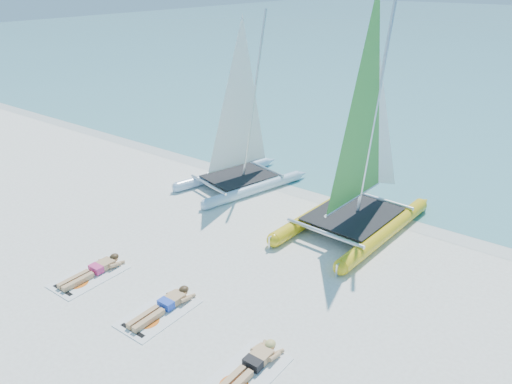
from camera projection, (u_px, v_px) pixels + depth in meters
ground at (231, 269)px, 12.89m from camera, size 140.00×140.00×0.00m
wet_sand_strip at (335, 198)px, 16.90m from camera, size 140.00×1.40×0.01m
catamaran_blue at (240, 136)px, 17.20m from camera, size 3.20×4.90×6.15m
catamaran_yellow at (368, 150)px, 14.42m from camera, size 2.88×5.85×7.37m
towel_a at (89, 277)px, 12.56m from camera, size 1.00×1.85×0.02m
sunbather_a at (95, 270)px, 12.66m from camera, size 0.37×1.73×0.26m
towel_b at (159, 313)px, 11.22m from camera, size 1.00×1.85×0.02m
sunbather_b at (165, 305)px, 11.32m from camera, size 0.37×1.73×0.26m
towel_c at (245, 375)px, 9.51m from camera, size 1.00×1.85×0.02m
sunbather_c at (252, 365)px, 9.60m from camera, size 0.37×1.73×0.26m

